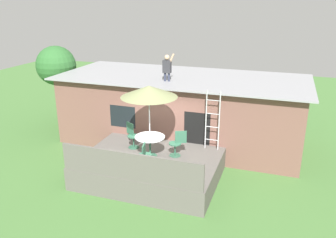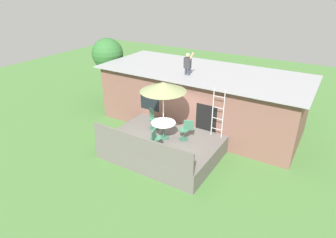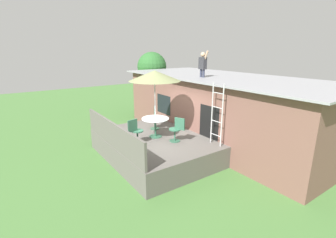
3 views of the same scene
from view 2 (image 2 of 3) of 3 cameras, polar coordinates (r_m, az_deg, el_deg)
name	(u,v)px [view 2 (image 2 of 3)]	position (r m, az deg, el deg)	size (l,w,h in m)	color
ground_plane	(164,153)	(12.87, -0.72, -6.89)	(40.00, 40.00, 0.00)	#477538
house	(201,98)	(15.05, 6.57, 4.22)	(10.50, 4.50, 2.91)	brown
deck	(164,146)	(12.66, -0.73, -5.37)	(4.71, 3.60, 0.80)	#605B56
deck_railing	(140,147)	(11.00, -5.64, -5.60)	(4.61, 0.08, 0.90)	#605B56
patio_table	(164,126)	(12.20, -0.90, -1.36)	(1.04, 1.04, 0.74)	#33664C
patio_umbrella	(163,87)	(11.50, -0.96, 6.47)	(1.90, 1.90, 2.54)	silver
step_ladder	(218,113)	(12.30, 9.91, 1.14)	(0.52, 0.04, 2.20)	silver
person_figure	(188,63)	(13.65, 3.96, 11.17)	(0.47, 0.20, 1.11)	#33384C
patio_chair_left	(153,119)	(13.11, -3.05, 0.01)	(0.58, 0.44, 0.92)	#33664C
patio_chair_right	(185,130)	(12.15, 3.49, -2.21)	(0.60, 0.44, 0.92)	#33664C
patio_chair_near	(155,139)	(11.47, -2.60, -4.02)	(0.44, 0.62, 0.92)	#33664C
backyard_tree	(108,55)	(18.12, -11.95, 12.45)	(1.89, 1.89, 3.92)	brown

